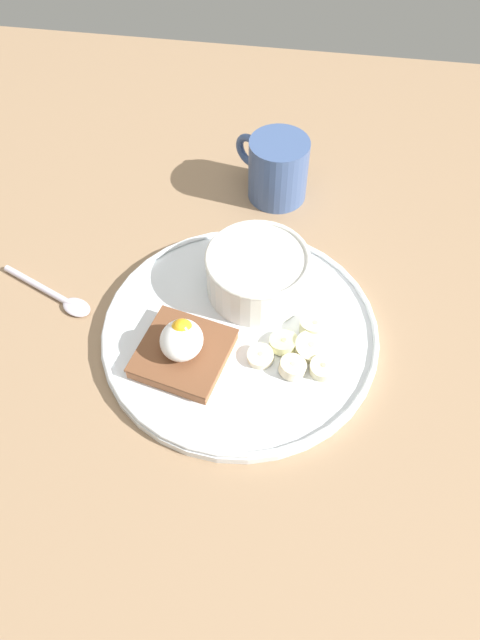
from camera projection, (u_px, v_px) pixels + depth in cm
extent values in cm
cube|color=#977657|center=(240.00, 341.00, 70.35)|extent=(120.00, 120.00, 2.00)
cylinder|color=white|center=(240.00, 333.00, 69.15)|extent=(30.58, 30.58, 1.00)
torus|color=white|center=(240.00, 329.00, 68.51)|extent=(30.38, 30.38, 0.60)
cylinder|color=white|center=(257.00, 274.00, 70.34)|extent=(11.55, 11.55, 5.16)
torus|color=white|center=(258.00, 258.00, 68.28)|extent=(11.75, 11.75, 0.60)
cylinder|color=white|center=(257.00, 275.00, 70.57)|extent=(10.15, 10.15, 4.20)
ellipsoid|color=white|center=(258.00, 264.00, 69.05)|extent=(9.64, 9.64, 1.20)
ellipsoid|color=#AB8652|center=(281.00, 279.00, 67.35)|extent=(1.39, 1.02, 0.54)
ellipsoid|color=#9C6648|center=(280.00, 259.00, 69.12)|extent=(0.95, 1.36, 0.55)
ellipsoid|color=tan|center=(282.00, 256.00, 69.41)|extent=(1.27, 1.39, 0.50)
ellipsoid|color=#C9AE97|center=(264.00, 247.00, 70.28)|extent=(1.37, 1.16, 0.50)
ellipsoid|color=tan|center=(260.00, 263.00, 68.60)|extent=(2.15, 2.25, 0.82)
ellipsoid|color=olive|center=(262.00, 245.00, 70.37)|extent=(0.96, 1.47, 0.62)
cube|color=brown|center=(183.00, 350.00, 65.50)|extent=(10.95, 10.95, 0.30)
cube|color=#975B39|center=(183.00, 354.00, 66.03)|extent=(10.74, 10.74, 1.52)
ellipsoid|color=white|center=(182.00, 340.00, 64.02)|extent=(4.91, 4.49, 3.48)
sphere|color=#FAAC1D|center=(182.00, 330.00, 63.74)|extent=(2.44, 2.44, 2.44)
cylinder|color=beige|center=(284.00, 343.00, 67.03)|extent=(4.41, 4.38, 1.53)
cylinder|color=#B5B482|center=(284.00, 340.00, 66.63)|extent=(0.78, 0.78, 0.22)
cylinder|color=#F4ECB6|center=(311.00, 347.00, 66.57)|extent=(5.15, 5.12, 1.77)
cylinder|color=#BEB88E|center=(312.00, 344.00, 66.13)|extent=(0.92, 0.91, 0.24)
cylinder|color=#F1E6C3|center=(260.00, 356.00, 66.06)|extent=(3.89, 3.86, 1.28)
cylinder|color=#BCB398|center=(261.00, 354.00, 65.66)|extent=(0.70, 0.69, 0.17)
cylinder|color=#F5E2BA|center=(293.00, 367.00, 65.07)|extent=(4.01, 4.05, 1.64)
cylinder|color=#BFB091|center=(293.00, 364.00, 64.59)|extent=(0.71, 0.72, 0.20)
cylinder|color=beige|center=(323.00, 368.00, 65.05)|extent=(3.15, 3.07, 1.45)
cylinder|color=#B5AE8B|center=(323.00, 365.00, 64.56)|extent=(0.56, 0.55, 0.16)
cylinder|color=beige|center=(314.00, 326.00, 68.08)|extent=(3.99, 3.83, 1.98)
cylinder|color=#B4B38C|center=(315.00, 322.00, 67.53)|extent=(0.69, 0.68, 0.23)
cylinder|color=#3F578A|center=(278.00, 169.00, 80.12)|extent=(7.69, 7.69, 8.43)
cylinder|color=#3C1A18|center=(279.00, 149.00, 77.56)|extent=(6.54, 6.54, 0.40)
torus|color=#3F578A|center=(250.00, 151.00, 81.74)|extent=(3.46, 4.47, 4.71)
cylinder|color=silver|center=(41.00, 287.00, 73.29)|extent=(5.27, 10.48, 0.80)
ellipsoid|color=silver|center=(77.00, 307.00, 71.50)|extent=(3.66, 4.27, 0.70)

